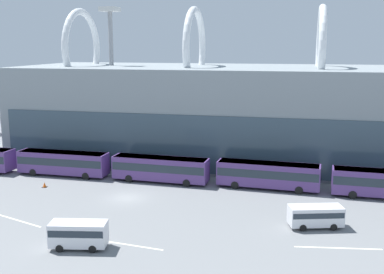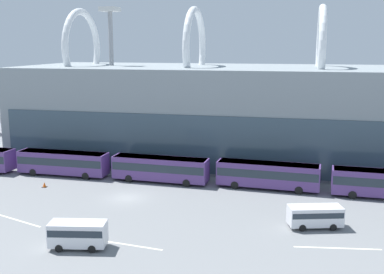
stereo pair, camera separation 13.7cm
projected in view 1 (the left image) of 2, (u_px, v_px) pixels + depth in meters
name	position (u px, v px, depth m)	size (l,w,h in m)	color
ground_plane	(127.00, 198.00, 58.17)	(440.00, 440.00, 0.00)	slate
airliner_at_gate_near	(53.00, 107.00, 98.25)	(41.41, 38.63, 13.96)	white
airliner_at_gate_far	(330.00, 118.00, 92.08)	(43.57, 40.23, 12.20)	silver
shuttle_bus_1	(63.00, 162.00, 67.90)	(13.08, 3.05, 3.38)	#56387A
shuttle_bus_2	(160.00, 168.00, 64.66)	(13.14, 3.38, 3.38)	#56387A
shuttle_bus_3	(268.00, 174.00, 61.63)	(13.17, 3.54, 3.38)	#56387A
service_van_foreground	(316.00, 215.00, 48.64)	(5.74, 3.54, 2.21)	silver
service_van_crossing	(79.00, 233.00, 43.63)	(5.41, 2.97, 2.46)	silver
floodlight_mast	(111.00, 61.00, 79.79)	(2.86, 2.86, 24.26)	gray
lane_stripe_0	(338.00, 248.00, 43.87)	(7.90, 0.25, 0.01)	silver
lane_stripe_1	(383.00, 200.00, 57.45)	(10.16, 0.25, 0.01)	silver
lane_stripe_3	(19.00, 221.00, 50.69)	(6.86, 0.25, 0.01)	silver
lane_stripe_4	(124.00, 244.00, 44.76)	(8.02, 0.25, 0.01)	silver
lane_stripe_5	(93.00, 174.00, 69.11)	(11.09, 0.25, 0.01)	silver
traffic_cone_0	(45.00, 185.00, 62.50)	(0.62, 0.62, 0.67)	black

